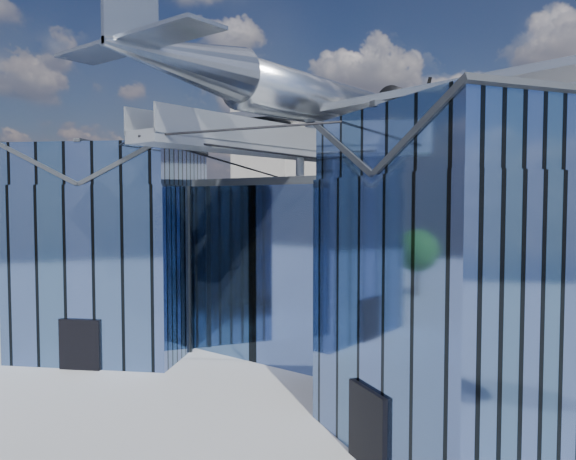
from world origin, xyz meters
The scene contains 4 objects.
ground_plane centered at (0.00, 0.00, 0.00)m, with size 120.00×120.00×0.00m, color gray.
museum centered at (0.00, 5.82, 5.54)m, with size 32.88×24.50×17.60m.
bg_towers centered at (1.45, 50.49, 10.01)m, with size 77.00×24.50×26.00m.
tree_side_w centered at (-24.04, 6.08, 3.87)m, with size 3.81×3.81×5.71m.
Camera 1 is at (17.53, -20.15, 8.68)m, focal length 35.00 mm.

